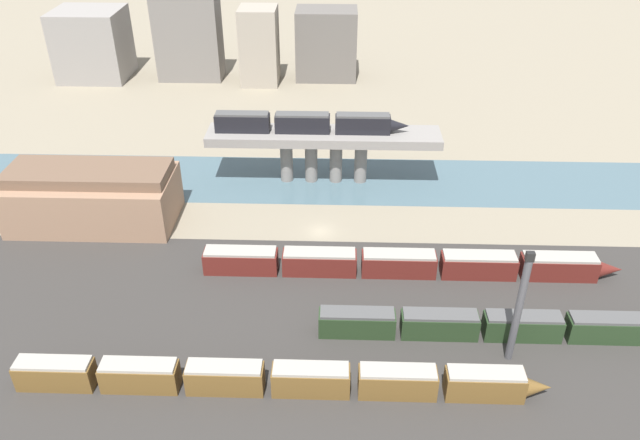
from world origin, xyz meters
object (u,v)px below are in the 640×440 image
Objects in this scene: train_yard_near at (277,379)px; signal_tower at (519,309)px; train_yard_mid at (490,325)px; train_yard_far at (408,264)px; warehouse_building at (93,196)px; train_on_bridge at (309,123)px.

signal_tower is (29.41, 6.50, 6.25)m from train_yard_near.
train_yard_far reaches higher than train_yard_mid.
warehouse_building is (-34.88, 37.92, 2.93)m from train_yard_near.
train_on_bridge reaches higher than train_yard_near.
train_yard_near is at bearing -47.39° from warehouse_building.
train_yard_near is at bearing -167.53° from signal_tower.
train_yard_mid is 68.28m from warehouse_building.
signal_tower is (11.51, -17.62, 6.30)m from train_yard_far.
signal_tower reaches higher than train_yard_mid.
train_yard_mid is (27.60, 10.53, -0.10)m from train_yard_near.
signal_tower reaches higher than train_yard_far.
train_yard_far is (17.90, 24.12, -0.05)m from train_yard_near.
warehouse_building is at bearing 153.95° from signal_tower.
train_yard_far is 3.83× the size of signal_tower.
train_yard_mid is 2.83× the size of signal_tower.
train_yard_near is (-1.39, -53.96, -10.01)m from train_on_bridge.
signal_tower reaches higher than train_yard_near.
train_on_bridge is 0.57× the size of train_yard_far.
train_yard_far is 2.30× the size of warehouse_building.
train_on_bridge reaches higher than train_yard_mid.
train_yard_near is 1.37× the size of train_yard_mid.
train_yard_mid is (26.21, -43.43, -10.11)m from train_on_bridge.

